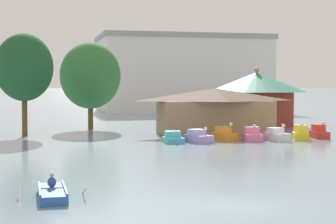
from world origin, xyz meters
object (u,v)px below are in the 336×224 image
at_px(pedal_boat_red, 319,133).
at_px(shoreline_tree_tall_left, 24,67).
at_px(pedal_boat_orange, 225,135).
at_px(pedal_boat_white, 277,135).
at_px(pedal_boat_pink, 252,135).
at_px(background_building_block, 182,73).
at_px(pedal_boat_yellow, 300,134).
at_px(pedal_boat_cyan, 173,138).
at_px(boathouse, 215,110).
at_px(rowboat_with_rower, 52,193).
at_px(green_roof_pavilion, 257,95).
at_px(shoreline_tree_mid, 90,76).
at_px(pedal_boat_lavender, 198,137).

relative_size(pedal_boat_red, shoreline_tree_tall_left, 0.25).
bearing_deg(pedal_boat_orange, pedal_boat_white, 57.32).
xyz_separation_m(pedal_boat_pink, background_building_block, (10.11, 68.18, 7.56)).
bearing_deg(pedal_boat_yellow, pedal_boat_orange, -78.12).
height_order(pedal_boat_cyan, shoreline_tree_tall_left, shoreline_tree_tall_left).
xyz_separation_m(pedal_boat_orange, boathouse, (1.11, 6.75, 2.16)).
relative_size(pedal_boat_orange, shoreline_tree_tall_left, 0.25).
bearing_deg(rowboat_with_rower, pedal_boat_yellow, 133.86).
bearing_deg(pedal_boat_white, green_roof_pavilion, 154.31).
height_order(rowboat_with_rower, pedal_boat_yellow, pedal_boat_yellow).
relative_size(shoreline_tree_tall_left, shoreline_tree_mid, 1.02).
height_order(pedal_boat_cyan, pedal_boat_red, pedal_boat_red).
height_order(pedal_boat_orange, background_building_block, background_building_block).
height_order(pedal_boat_yellow, background_building_block, background_building_block).
bearing_deg(pedal_boat_yellow, background_building_block, -164.34).
distance_m(pedal_boat_cyan, pedal_boat_white, 10.65).
bearing_deg(pedal_boat_pink, shoreline_tree_mid, -132.80).
distance_m(pedal_boat_white, shoreline_tree_mid, 26.33).
bearing_deg(pedal_boat_yellow, rowboat_with_rower, -25.45).
relative_size(rowboat_with_rower, pedal_boat_pink, 1.37).
bearing_deg(pedal_boat_lavender, pedal_boat_red, 77.81).
distance_m(pedal_boat_pink, green_roof_pavilion, 21.71).
xyz_separation_m(pedal_boat_yellow, shoreline_tree_tall_left, (-27.41, 10.70, 6.87)).
height_order(shoreline_tree_tall_left, background_building_block, background_building_block).
bearing_deg(pedal_boat_red, pedal_boat_orange, -81.05).
bearing_deg(shoreline_tree_tall_left, pedal_boat_yellow, -21.32).
bearing_deg(background_building_block, shoreline_tree_tall_left, -119.31).
distance_m(rowboat_with_rower, green_roof_pavilion, 53.41).
relative_size(pedal_boat_lavender, shoreline_tree_mid, 0.29).
bearing_deg(pedal_boat_pink, rowboat_with_rower, -28.47).
bearing_deg(background_building_block, pedal_boat_red, -91.84).
relative_size(shoreline_tree_mid, background_building_block, 0.30).
distance_m(pedal_boat_pink, pedal_boat_white, 2.54).
bearing_deg(pedal_boat_red, pedal_boat_lavender, -75.57).
bearing_deg(pedal_boat_cyan, pedal_boat_pink, 90.67).
xyz_separation_m(rowboat_with_rower, pedal_boat_red, (28.16, 26.47, 0.33)).
distance_m(pedal_boat_white, pedal_boat_red, 5.68).
height_order(pedal_boat_orange, pedal_boat_yellow, pedal_boat_orange).
bearing_deg(pedal_boat_lavender, green_roof_pavilion, 126.64).
xyz_separation_m(pedal_boat_pink, pedal_boat_yellow, (5.22, -0.04, 0.04)).
distance_m(pedal_boat_cyan, pedal_boat_red, 16.18).
xyz_separation_m(pedal_boat_red, green_roof_pavilion, (0.32, 18.54, 3.61)).
bearing_deg(pedal_boat_pink, pedal_boat_yellow, 99.67).
relative_size(pedal_boat_cyan, shoreline_tree_tall_left, 0.20).
distance_m(pedal_boat_cyan, background_building_block, 71.28).
height_order(pedal_boat_lavender, pedal_boat_red, pedal_boat_red).
xyz_separation_m(pedal_boat_cyan, shoreline_tree_mid, (-6.14, 19.22, 6.29)).
xyz_separation_m(boathouse, shoreline_tree_mid, (-12.88, 11.15, 4.02)).
relative_size(pedal_boat_cyan, pedal_boat_pink, 0.74).
bearing_deg(pedal_boat_red, green_roof_pavilion, -172.99).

